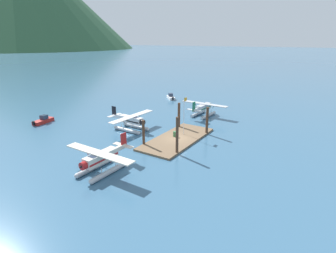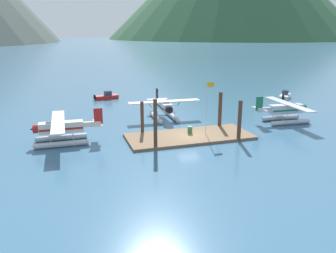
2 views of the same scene
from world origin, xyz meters
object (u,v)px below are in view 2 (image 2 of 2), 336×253
at_px(boat_red_open_north, 107,96).
at_px(boat_white_open_east, 285,96).
at_px(seaplane_white_bow_centre, 164,108).
at_px(flagpole, 207,102).
at_px(fuel_drum, 190,130).
at_px(seaplane_silver_stbd_fwd, 286,111).
at_px(seaplane_cream_port_fwd, 61,130).

bearing_deg(boat_red_open_north, boat_white_open_east, -16.42).
relative_size(seaplane_white_bow_centre, boat_red_open_north, 2.15).
xyz_separation_m(flagpole, seaplane_white_bow_centre, (-2.52, 9.49, -2.69)).
relative_size(fuel_drum, seaplane_silver_stbd_fwd, 0.08).
height_order(fuel_drum, seaplane_white_bow_centre, seaplane_white_bow_centre).
height_order(boat_red_open_north, boat_white_open_east, same).
height_order(seaplane_silver_stbd_fwd, boat_white_open_east, seaplane_silver_stbd_fwd).
bearing_deg(seaplane_cream_port_fwd, seaplane_silver_stbd_fwd, 0.43).
bearing_deg(seaplane_cream_port_fwd, seaplane_white_bow_centre, 26.76).
bearing_deg(flagpole, seaplane_cream_port_fwd, 172.36).
xyz_separation_m(fuel_drum, seaplane_silver_stbd_fwd, (14.99, 1.84, 0.84)).
distance_m(flagpole, boat_red_open_north, 28.53).
height_order(seaplane_cream_port_fwd, boat_white_open_east, seaplane_cream_port_fwd).
xyz_separation_m(seaplane_cream_port_fwd, boat_red_open_north, (8.52, 24.76, -1.09)).
distance_m(seaplane_cream_port_fwd, boat_red_open_north, 26.21).
bearing_deg(boat_red_open_north, seaplane_white_bow_centre, -71.62).
xyz_separation_m(seaplane_white_bow_centre, seaplane_silver_stbd_fwd, (15.59, -7.01, 0.00)).
bearing_deg(seaplane_silver_stbd_fwd, flagpole, -169.23).
distance_m(fuel_drum, boat_white_open_east, 30.87).
relative_size(flagpole, seaplane_white_bow_centre, 0.62).
bearing_deg(seaplane_cream_port_fwd, boat_white_open_east, 20.48).
height_order(flagpole, seaplane_cream_port_fwd, flagpole).
bearing_deg(boat_red_open_north, seaplane_cream_port_fwd, -108.99).
distance_m(seaplane_white_bow_centre, boat_red_open_north, 18.50).
xyz_separation_m(seaplane_silver_stbd_fwd, boat_white_open_east, (10.88, 15.01, -1.09)).
relative_size(seaplane_white_bow_centre, seaplane_silver_stbd_fwd, 1.00).
bearing_deg(boat_white_open_east, seaplane_cream_port_fwd, -159.52).
xyz_separation_m(flagpole, seaplane_silver_stbd_fwd, (13.07, 2.49, -2.69)).
bearing_deg(fuel_drum, boat_white_open_east, 33.09).
bearing_deg(boat_white_open_east, fuel_drum, -146.91).
bearing_deg(boat_white_open_east, seaplane_white_bow_centre, -163.17).
relative_size(flagpole, fuel_drum, 7.30).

